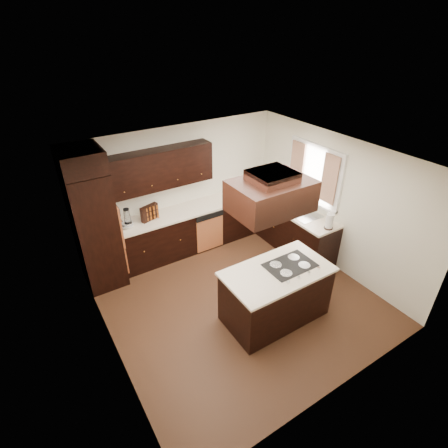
{
  "coord_description": "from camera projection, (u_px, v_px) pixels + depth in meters",
  "views": [
    {
      "loc": [
        -2.61,
        -3.7,
        4.18
      ],
      "look_at": [
        0.1,
        0.6,
        1.15
      ],
      "focal_mm": 28.0,
      "sensor_mm": 36.0,
      "label": 1
    }
  ],
  "objects": [
    {
      "name": "floor",
      "position": [
        238.0,
        298.0,
        6.03
      ],
      "size": [
        4.2,
        4.2,
        0.02
      ],
      "primitive_type": "cube",
      "color": "brown",
      "rests_on": "ground"
    },
    {
      "name": "wall_front",
      "position": [
        347.0,
        325.0,
        3.85
      ],
      "size": [
        4.2,
        0.02,
        2.5
      ],
      "primitive_type": "cube",
      "color": "silver",
      "rests_on": "ground"
    },
    {
      "name": "curtain_right",
      "position": [
        297.0,
        165.0,
        6.78
      ],
      "size": [
        0.02,
        0.34,
        0.9
      ],
      "primitive_type": "cube",
      "color": "beige",
      "rests_on": "wall_right"
    },
    {
      "name": "countertop_right",
      "position": [
        287.0,
        205.0,
        7.04
      ],
      "size": [
        0.63,
        2.4,
        0.04
      ],
      "primitive_type": "cube",
      "color": "#F8E7CC",
      "rests_on": "base_cabinets_right"
    },
    {
      "name": "paper_towel",
      "position": [
        329.0,
        221.0,
        6.16
      ],
      "size": [
        0.14,
        0.14,
        0.29
      ],
      "primitive_type": "cylinder",
      "rotation": [
        0.0,
        0.0,
        -0.04
      ],
      "color": "white",
      "rests_on": "countertop_right"
    },
    {
      "name": "wall_right",
      "position": [
        335.0,
        203.0,
        6.35
      ],
      "size": [
        0.02,
        4.2,
        2.5
      ],
      "primitive_type": "cube",
      "color": "silver",
      "rests_on": "ground"
    },
    {
      "name": "wall_left",
      "position": [
        102.0,
        285.0,
        4.42
      ],
      "size": [
        0.02,
        4.2,
        2.5
      ],
      "primitive_type": "cube",
      "color": "silver",
      "rests_on": "ground"
    },
    {
      "name": "soap_bottle",
      "position": [
        284.0,
        199.0,
        7.06
      ],
      "size": [
        0.09,
        0.1,
        0.17
      ],
      "primitive_type": "imported",
      "rotation": [
        0.0,
        0.0,
        -0.25
      ],
      "color": "white",
      "rests_on": "countertop_right"
    },
    {
      "name": "countertop_back",
      "position": [
        189.0,
        210.0,
        6.88
      ],
      "size": [
        2.93,
        0.63,
        0.04
      ],
      "primitive_type": "cube",
      "color": "#F8E7CC",
      "rests_on": "base_cabinets_back"
    },
    {
      "name": "wall_back",
      "position": [
        179.0,
        188.0,
        6.92
      ],
      "size": [
        4.2,
        0.02,
        2.5
      ],
      "primitive_type": "cube",
      "color": "silver",
      "rests_on": "ground"
    },
    {
      "name": "island",
      "position": [
        275.0,
        295.0,
        5.45
      ],
      "size": [
        1.58,
        0.87,
        0.88
      ],
      "primitive_type": "cube",
      "rotation": [
        0.0,
        0.0,
        -0.0
      ],
      "color": "black",
      "rests_on": "floor"
    },
    {
      "name": "curtain_left",
      "position": [
        329.0,
        179.0,
        6.17
      ],
      "size": [
        0.02,
        0.34,
        0.9
      ],
      "primitive_type": "cube",
      "color": "beige",
      "rests_on": "wall_right"
    },
    {
      "name": "island_top",
      "position": [
        278.0,
        272.0,
        5.21
      ],
      "size": [
        1.64,
        0.92,
        0.04
      ],
      "primitive_type": "cube",
      "rotation": [
        0.0,
        0.0,
        -0.0
      ],
      "color": "#F8E7CC",
      "rests_on": "island"
    },
    {
      "name": "blender_base",
      "position": [
        129.0,
        225.0,
        6.23
      ],
      "size": [
        0.15,
        0.15,
        0.1
      ],
      "primitive_type": "cylinder",
      "color": "silver",
      "rests_on": "countertop_back"
    },
    {
      "name": "blender_pitcher",
      "position": [
        127.0,
        216.0,
        6.14
      ],
      "size": [
        0.13,
        0.13,
        0.26
      ],
      "primitive_type": "cone",
      "color": "silver",
      "rests_on": "blender_base"
    },
    {
      "name": "wall_oven_face",
      "position": [
        116.0,
        222.0,
        6.04
      ],
      "size": [
        0.05,
        0.62,
        0.78
      ],
      "primitive_type": "cube",
      "color": "#C76A3C",
      "rests_on": "oven_column"
    },
    {
      "name": "mixing_bowl",
      "position": [
        126.0,
        225.0,
        6.26
      ],
      "size": [
        0.33,
        0.33,
        0.07
      ],
      "primitive_type": "imported",
      "rotation": [
        0.0,
        0.0,
        -0.25
      ],
      "color": "white",
      "rests_on": "countertop_back"
    },
    {
      "name": "window_frame",
      "position": [
        314.0,
        174.0,
        6.53
      ],
      "size": [
        0.06,
        1.32,
        1.12
      ],
      "primitive_type": "cube",
      "color": "white",
      "rests_on": "wall_right"
    },
    {
      "name": "dishwasher_front",
      "position": [
        210.0,
        234.0,
        7.07
      ],
      "size": [
        0.6,
        0.05,
        0.72
      ],
      "primitive_type": "cube",
      "color": "#C76A3C",
      "rests_on": "floor"
    },
    {
      "name": "sink_rim",
      "position": [
        299.0,
        211.0,
        6.78
      ],
      "size": [
        0.52,
        0.84,
        0.01
      ],
      "primitive_type": "cube",
      "color": "silver",
      "rests_on": "countertop_right"
    },
    {
      "name": "hood_duct",
      "position": [
        272.0,
        176.0,
        4.42
      ],
      "size": [
        0.55,
        0.5,
        0.13
      ],
      "primitive_type": "cube",
      "color": "black",
      "rests_on": "ceiling"
    },
    {
      "name": "range_hood",
      "position": [
        271.0,
        196.0,
        4.57
      ],
      "size": [
        1.05,
        0.72,
        0.42
      ],
      "primitive_type": "cube",
      "color": "black",
      "rests_on": "ceiling"
    },
    {
      "name": "window_pane",
      "position": [
        315.0,
        173.0,
        6.54
      ],
      "size": [
        0.0,
        1.2,
        1.0
      ],
      "primitive_type": "cube",
      "color": "white",
      "rests_on": "wall_right"
    },
    {
      "name": "base_cabinets_back",
      "position": [
        190.0,
        229.0,
        7.12
      ],
      "size": [
        2.93,
        0.6,
        0.88
      ],
      "primitive_type": "cube",
      "color": "black",
      "rests_on": "floor"
    },
    {
      "name": "ceiling",
      "position": [
        241.0,
        159.0,
        4.74
      ],
      "size": [
        4.2,
        4.2,
        0.02
      ],
      "primitive_type": "cube",
      "color": "white",
      "rests_on": "ground"
    },
    {
      "name": "cooktop",
      "position": [
        290.0,
        265.0,
        5.31
      ],
      "size": [
        0.75,
        0.5,
        0.01
      ],
      "primitive_type": "cube",
      "rotation": [
        0.0,
        0.0,
        -0.0
      ],
      "color": "black",
      "rests_on": "island_top"
    },
    {
      "name": "spice_rack",
      "position": [
        150.0,
        213.0,
        6.43
      ],
      "size": [
        0.37,
        0.19,
        0.3
      ],
      "primitive_type": "cube",
      "rotation": [
        0.0,
        0.0,
        0.31
      ],
      "color": "black",
      "rests_on": "countertop_back"
    },
    {
      "name": "oven_column",
      "position": [
        96.0,
        231.0,
        5.91
      ],
      "size": [
        0.65,
        0.75,
        2.12
      ],
      "primitive_type": "cube",
      "color": "black",
      "rests_on": "floor"
    },
    {
      "name": "base_cabinets_right",
      "position": [
        285.0,
        225.0,
        7.28
      ],
      "size": [
        0.6,
        2.4,
        0.88
      ],
      "primitive_type": "cube",
      "color": "black",
      "rests_on": "floor"
    },
    {
      "name": "upper_cabinets",
      "position": [
        160.0,
        169.0,
        6.3
      ],
      "size": [
        2.0,
        0.34,
        0.72
      ],
      "primitive_type": "cube",
      "color": "black",
      "rests_on": "wall_back"
    }
  ]
}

